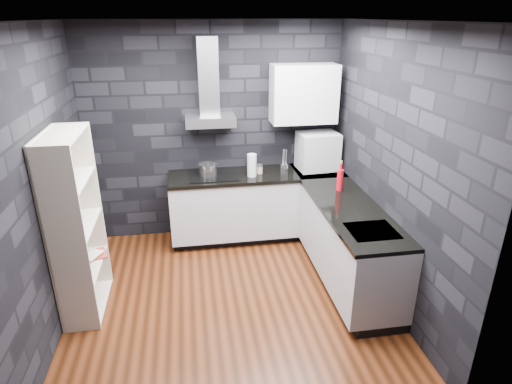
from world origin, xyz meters
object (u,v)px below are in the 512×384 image
object	(u,v)px
red_bottle	(340,180)
storage_jar	(259,170)
pot	(208,170)
bookshelf	(76,226)
glass_vase	(252,165)
appliance_garage	(318,152)
fruit_bowl	(72,229)
utensil_crock	(284,169)

from	to	relation	value
red_bottle	storage_jar	bearing A→B (deg)	138.99
pot	bookshelf	world-z (taller)	bookshelf
glass_vase	appliance_garage	distance (m)	0.89
fruit_bowl	pot	bearing A→B (deg)	45.04
utensil_crock	bookshelf	size ratio (longest dim) A/B	0.07
bookshelf	fruit_bowl	xyz separation A→B (m)	(0.00, -0.14, 0.04)
storage_jar	bookshelf	distance (m)	2.27
glass_vase	bookshelf	distance (m)	2.14
appliance_garage	red_bottle	distance (m)	0.76
appliance_garage	fruit_bowl	distance (m)	3.04
utensil_crock	appliance_garage	distance (m)	0.50
appliance_garage	bookshelf	size ratio (longest dim) A/B	0.27
storage_jar	appliance_garage	distance (m)	0.79
red_bottle	bookshelf	xyz separation A→B (m)	(-2.75, -0.46, -0.12)
pot	glass_vase	size ratio (longest dim) A/B	0.77
glass_vase	appliance_garage	world-z (taller)	appliance_garage
storage_jar	red_bottle	bearing A→B (deg)	-41.01
appliance_garage	fruit_bowl	xyz separation A→B (m)	(-2.71, -1.36, -0.19)
appliance_garage	pot	bearing A→B (deg)	177.84
glass_vase	appliance_garage	size ratio (longest dim) A/B	0.57
utensil_crock	appliance_garage	world-z (taller)	appliance_garage
glass_vase	storage_jar	xyz separation A→B (m)	(0.11, 0.08, -0.09)
pot	utensil_crock	size ratio (longest dim) A/B	1.74
pot	fruit_bowl	bearing A→B (deg)	-134.96
pot	storage_jar	size ratio (longest dim) A/B	2.21
pot	fruit_bowl	world-z (taller)	pot
glass_vase	storage_jar	world-z (taller)	glass_vase
red_bottle	appliance_garage	bearing A→B (deg)	92.88
storage_jar	appliance_garage	bearing A→B (deg)	4.45
glass_vase	storage_jar	size ratio (longest dim) A/B	2.88
utensil_crock	pot	bearing A→B (deg)	175.39
pot	glass_vase	distance (m)	0.55
pot	storage_jar	world-z (taller)	pot
pot	storage_jar	bearing A→B (deg)	-1.23
red_bottle	bookshelf	size ratio (longest dim) A/B	0.14
glass_vase	bookshelf	bearing A→B (deg)	-149.66
red_bottle	fruit_bowl	distance (m)	2.82
storage_jar	appliance_garage	world-z (taller)	appliance_garage
pot	glass_vase	world-z (taller)	glass_vase
glass_vase	red_bottle	distance (m)	1.10
bookshelf	fruit_bowl	world-z (taller)	bookshelf
pot	storage_jar	distance (m)	0.64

